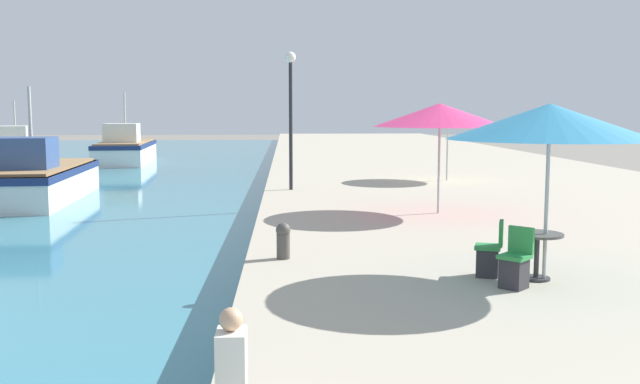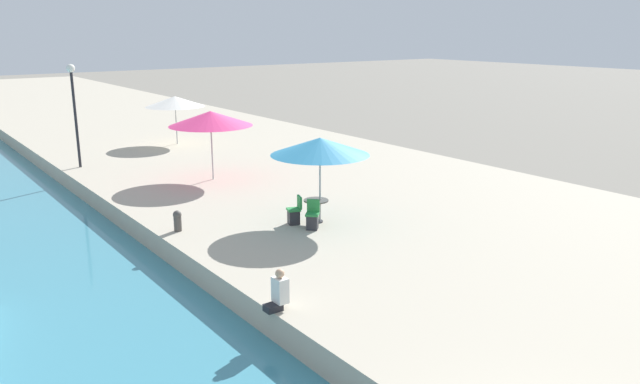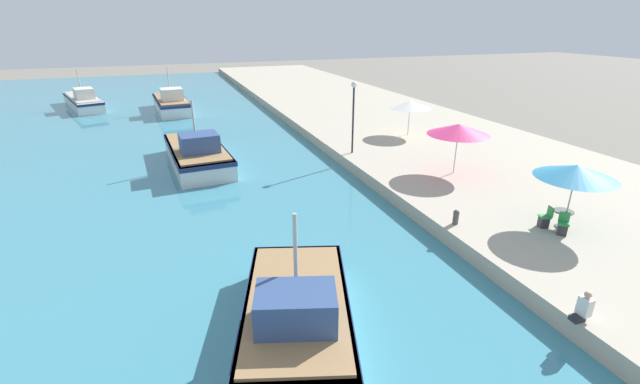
{
  "view_description": "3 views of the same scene",
  "coord_description": "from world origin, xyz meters",
  "px_view_note": "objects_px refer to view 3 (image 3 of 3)",
  "views": [
    {
      "loc": [
        0.75,
        1.4,
        3.39
      ],
      "look_at": [
        1.5,
        17.46,
        1.53
      ],
      "focal_mm": 40.0,
      "sensor_mm": 36.0,
      "label": 1
    },
    {
      "loc": [
        -6.58,
        -3.38,
        6.79
      ],
      "look_at": [
        4.76,
        12.13,
        1.73
      ],
      "focal_mm": 35.0,
      "sensor_mm": 36.0,
      "label": 2
    },
    {
      "loc": [
        -10.44,
        0.56,
        8.84
      ],
      "look_at": [
        -4.0,
        18.0,
        1.33
      ],
      "focal_mm": 24.0,
      "sensor_mm": 36.0,
      "label": 3
    }
  ],
  "objects_px": {
    "cafe_umbrella_white": "(459,129)",
    "lamppost": "(353,105)",
    "cafe_chair_right": "(563,227)",
    "mooring_bollard": "(456,216)",
    "fishing_boat_mid": "(197,153)",
    "cafe_chair_left": "(545,220)",
    "cafe_umbrella_striped": "(410,104)",
    "fishing_boat_far": "(172,103)",
    "fishing_boat_distant": "(83,101)",
    "fishing_boat_near": "(297,313)",
    "cafe_table": "(563,215)",
    "person_at_quay": "(584,307)",
    "cafe_umbrella_pink": "(576,172)"
  },
  "relations": [
    {
      "from": "cafe_umbrella_white",
      "to": "lamppost",
      "type": "xyz_separation_m",
      "value": [
        -3.77,
        5.64,
        0.57
      ]
    },
    {
      "from": "cafe_chair_right",
      "to": "mooring_bollard",
      "type": "height_order",
      "value": "cafe_chair_right"
    },
    {
      "from": "fishing_boat_mid",
      "to": "cafe_chair_left",
      "type": "distance_m",
      "value": 20.14
    },
    {
      "from": "mooring_bollard",
      "to": "cafe_chair_right",
      "type": "bearing_deg",
      "value": -33.31
    },
    {
      "from": "cafe_umbrella_striped",
      "to": "fishing_boat_far",
      "type": "bearing_deg",
      "value": 130.45
    },
    {
      "from": "fishing_boat_distant",
      "to": "fishing_boat_near",
      "type": "bearing_deg",
      "value": -91.92
    },
    {
      "from": "cafe_chair_left",
      "to": "mooring_bollard",
      "type": "xyz_separation_m",
      "value": [
        -3.3,
        1.54,
        0.02
      ]
    },
    {
      "from": "cafe_chair_right",
      "to": "cafe_table",
      "type": "bearing_deg",
      "value": -90.0
    },
    {
      "from": "fishing_boat_near",
      "to": "cafe_table",
      "type": "xyz_separation_m",
      "value": [
        12.16,
        1.73,
        0.44
      ]
    },
    {
      "from": "cafe_chair_right",
      "to": "person_at_quay",
      "type": "bearing_deg",
      "value": 91.79
    },
    {
      "from": "fishing_boat_mid",
      "to": "cafe_table",
      "type": "distance_m",
      "value": 20.76
    },
    {
      "from": "fishing_boat_mid",
      "to": "person_at_quay",
      "type": "height_order",
      "value": "fishing_boat_mid"
    },
    {
      "from": "cafe_umbrella_pink",
      "to": "cafe_umbrella_white",
      "type": "xyz_separation_m",
      "value": [
        -0.1,
        7.37,
        0.05
      ]
    },
    {
      "from": "cafe_umbrella_white",
      "to": "cafe_chair_left",
      "type": "xyz_separation_m",
      "value": [
        -0.68,
        -7.06,
        -2.2
      ]
    },
    {
      "from": "fishing_boat_mid",
      "to": "cafe_umbrella_pink",
      "type": "height_order",
      "value": "fishing_boat_mid"
    },
    {
      "from": "cafe_umbrella_pink",
      "to": "cafe_chair_left",
      "type": "bearing_deg",
      "value": 158.45
    },
    {
      "from": "fishing_boat_mid",
      "to": "cafe_chair_left",
      "type": "xyz_separation_m",
      "value": [
        12.67,
        -15.65,
        0.19
      ]
    },
    {
      "from": "cafe_chair_left",
      "to": "cafe_chair_right",
      "type": "distance_m",
      "value": 0.77
    },
    {
      "from": "fishing_boat_near",
      "to": "cafe_umbrella_striped",
      "type": "xyz_separation_m",
      "value": [
        14.31,
        17.54,
        2.19
      ]
    },
    {
      "from": "mooring_bollard",
      "to": "fishing_boat_mid",
      "type": "bearing_deg",
      "value": 123.57
    },
    {
      "from": "cafe_umbrella_pink",
      "to": "cafe_table",
      "type": "xyz_separation_m",
      "value": [
        -0.1,
        0.08,
        -1.95
      ]
    },
    {
      "from": "cafe_chair_right",
      "to": "fishing_boat_distant",
      "type": "bearing_deg",
      "value": -16.38
    },
    {
      "from": "fishing_boat_far",
      "to": "fishing_boat_distant",
      "type": "bearing_deg",
      "value": 145.06
    },
    {
      "from": "lamppost",
      "to": "fishing_boat_mid",
      "type": "bearing_deg",
      "value": 162.88
    },
    {
      "from": "mooring_bollard",
      "to": "cafe_table",
      "type": "bearing_deg",
      "value": -23.95
    },
    {
      "from": "fishing_boat_mid",
      "to": "cafe_umbrella_striped",
      "type": "distance_m",
      "value": 15.65
    },
    {
      "from": "fishing_boat_near",
      "to": "cafe_umbrella_white",
      "type": "relative_size",
      "value": 2.11
    },
    {
      "from": "cafe_umbrella_striped",
      "to": "person_at_quay",
      "type": "bearing_deg",
      "value": -107.78
    },
    {
      "from": "cafe_umbrella_pink",
      "to": "lamppost",
      "type": "distance_m",
      "value": 13.59
    },
    {
      "from": "cafe_umbrella_white",
      "to": "cafe_umbrella_striped",
      "type": "height_order",
      "value": "cafe_umbrella_white"
    },
    {
      "from": "fishing_boat_far",
      "to": "cafe_chair_left",
      "type": "relative_size",
      "value": 9.92
    },
    {
      "from": "cafe_table",
      "to": "cafe_chair_right",
      "type": "height_order",
      "value": "cafe_chair_right"
    },
    {
      "from": "fishing_boat_near",
      "to": "cafe_umbrella_striped",
      "type": "bearing_deg",
      "value": 68.54
    },
    {
      "from": "fishing_boat_near",
      "to": "fishing_boat_far",
      "type": "relative_size",
      "value": 0.8
    },
    {
      "from": "fishing_boat_distant",
      "to": "cafe_umbrella_white",
      "type": "distance_m",
      "value": 40.09
    },
    {
      "from": "fishing_boat_far",
      "to": "cafe_umbrella_striped",
      "type": "relative_size",
      "value": 2.88
    },
    {
      "from": "person_at_quay",
      "to": "mooring_bollard",
      "type": "bearing_deg",
      "value": 85.93
    },
    {
      "from": "fishing_boat_far",
      "to": "cafe_table",
      "type": "height_order",
      "value": "fishing_boat_far"
    },
    {
      "from": "fishing_boat_near",
      "to": "person_at_quay",
      "type": "distance_m",
      "value": 8.29
    },
    {
      "from": "fishing_boat_mid",
      "to": "mooring_bollard",
      "type": "relative_size",
      "value": 13.24
    },
    {
      "from": "cafe_umbrella_pink",
      "to": "cafe_umbrella_striped",
      "type": "bearing_deg",
      "value": 82.66
    },
    {
      "from": "cafe_chair_right",
      "to": "cafe_umbrella_white",
      "type": "bearing_deg",
      "value": -48.99
    },
    {
      "from": "fishing_boat_far",
      "to": "cafe_chair_left",
      "type": "xyz_separation_m",
      "value": [
        13.47,
        -34.7,
        0.14
      ]
    },
    {
      "from": "fishing_boat_mid",
      "to": "fishing_boat_distant",
      "type": "distance_m",
      "value": 26.04
    },
    {
      "from": "cafe_umbrella_pink",
      "to": "fishing_boat_distant",
      "type": "bearing_deg",
      "value": 119.81
    },
    {
      "from": "cafe_umbrella_pink",
      "to": "cafe_umbrella_striped",
      "type": "xyz_separation_m",
      "value": [
        2.05,
        15.89,
        -0.19
      ]
    },
    {
      "from": "person_at_quay",
      "to": "lamppost",
      "type": "height_order",
      "value": "lamppost"
    },
    {
      "from": "cafe_umbrella_striped",
      "to": "cafe_table",
      "type": "relative_size",
      "value": 3.92
    },
    {
      "from": "cafe_umbrella_striped",
      "to": "cafe_chair_right",
      "type": "bearing_deg",
      "value": -99.23
    },
    {
      "from": "fishing_boat_mid",
      "to": "cafe_umbrella_pink",
      "type": "relative_size",
      "value": 2.76
    }
  ]
}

